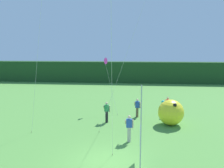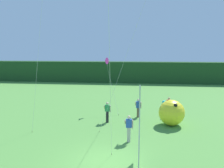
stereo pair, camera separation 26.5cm
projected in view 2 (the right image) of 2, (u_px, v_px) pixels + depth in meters
ground_plane at (107, 163)px, 12.08m from camera, size 120.00×120.00×0.00m
distant_treeline at (129, 72)px, 40.28m from camera, size 80.00×2.40×3.54m
banner_flag at (139, 127)px, 11.53m from camera, size 0.06×1.03×4.13m
person_near_banner at (169, 106)px, 20.11m from camera, size 0.55×0.48×1.70m
person_mid_field at (107, 112)px, 18.53m from camera, size 0.55×0.48×1.65m
person_far_left at (138, 107)px, 19.99m from camera, size 0.55×0.48×1.59m
person_far_right at (129, 128)px, 14.66m from camera, size 0.55×0.48×1.70m
inflatable_balloon at (172, 113)px, 17.85m from camera, size 1.96×1.96×1.96m
kite_magenta_delta_0 at (106, 61)px, 21.82m from camera, size 1.60×2.11×4.97m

